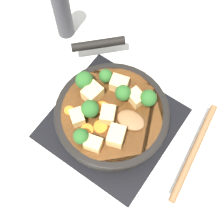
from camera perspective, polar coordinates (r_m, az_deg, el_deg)
ground_plane at (r=0.82m, az=0.00°, el=-2.08°), size 2.40×2.40×0.00m
front_burner_grate at (r=0.81m, az=0.00°, el=-1.77°), size 0.31×0.31×0.03m
skillet_pan at (r=0.78m, az=-0.03°, el=-0.45°), size 0.35×0.35×0.05m
wooden_spoon at (r=0.73m, az=10.08°, el=-4.72°), size 0.22×0.25×0.02m
tofu_cube_center_large at (r=0.71m, az=0.77°, el=-4.37°), size 0.05×0.05×0.04m
tofu_cube_near_handle at (r=0.76m, az=-3.58°, el=3.45°), size 0.04×0.05×0.04m
tofu_cube_east_chunk at (r=0.77m, az=1.33°, el=5.16°), size 0.05×0.04×0.03m
tofu_cube_west_chunk at (r=0.76m, az=4.38°, el=2.67°), size 0.05×0.04×0.03m
tofu_cube_back_piece at (r=0.74m, az=-6.38°, el=-0.96°), size 0.05×0.05×0.03m
tofu_cube_front_piece at (r=0.71m, az=-3.42°, el=-5.78°), size 0.04×0.04×0.03m
tofu_cube_mid_small at (r=0.73m, az=-0.53°, el=-0.64°), size 0.05×0.05×0.03m
broccoli_floret_near_spoon at (r=0.77m, az=-1.15°, el=6.59°), size 0.03×0.03×0.04m
broccoli_floret_center_top at (r=0.73m, az=-4.01°, el=0.55°), size 0.04×0.04×0.05m
broccoli_floret_east_rim at (r=0.76m, az=-5.07°, el=5.78°), size 0.04×0.04×0.05m
broccoli_floret_west_rim at (r=0.75m, az=2.19°, el=3.38°), size 0.04×0.04×0.05m
broccoli_floret_north_edge at (r=0.71m, az=-5.66°, el=-4.44°), size 0.04×0.04×0.04m
broccoli_floret_south_cluster at (r=0.75m, az=6.66°, el=2.52°), size 0.04×0.04×0.05m
carrot_slice_orange_thin at (r=0.74m, az=-2.21°, el=-2.62°), size 0.03×0.03×0.01m
carrot_slice_near_center at (r=0.74m, az=-4.58°, el=-3.26°), size 0.03×0.03×0.01m
carrot_slice_edge_slice at (r=0.76m, az=-1.89°, el=0.80°), size 0.03×0.03×0.01m
carrot_slice_under_broccoli at (r=0.76m, az=-7.85°, el=0.28°), size 0.02×0.02×0.01m
pepper_mill at (r=0.92m, az=-9.11°, el=17.63°), size 0.05×0.05×0.19m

